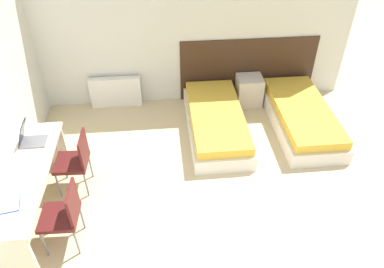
{
  "coord_description": "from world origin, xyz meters",
  "views": [
    {
      "loc": [
        -0.39,
        -1.85,
        3.73
      ],
      "look_at": [
        0.0,
        2.11,
        0.55
      ],
      "focal_mm": 35.0,
      "sensor_mm": 36.0,
      "label": 1
    }
  ],
  "objects_px": {
    "bed_near_window": "(216,122)",
    "bed_near_door": "(301,117)",
    "chair_near_notebook": "(64,213)",
    "nightstand": "(249,90)",
    "laptop": "(30,139)",
    "chair_near_laptop": "(75,159)"
  },
  "relations": [
    {
      "from": "bed_near_door",
      "to": "nightstand",
      "type": "xyz_separation_m",
      "value": [
        -0.69,
        0.78,
        0.06
      ]
    },
    {
      "from": "bed_near_door",
      "to": "laptop",
      "type": "bearing_deg",
      "value": -166.62
    },
    {
      "from": "chair_near_notebook",
      "to": "nightstand",
      "type": "bearing_deg",
      "value": 46.91
    },
    {
      "from": "chair_near_notebook",
      "to": "bed_near_door",
      "type": "bearing_deg",
      "value": 31.32
    },
    {
      "from": "bed_near_window",
      "to": "chair_near_laptop",
      "type": "relative_size",
      "value": 2.25
    },
    {
      "from": "bed_near_door",
      "to": "chair_near_notebook",
      "type": "xyz_separation_m",
      "value": [
        -3.36,
        -1.89,
        0.31
      ]
    },
    {
      "from": "bed_near_door",
      "to": "chair_near_laptop",
      "type": "xyz_separation_m",
      "value": [
        -3.36,
        -1.01,
        0.31
      ]
    },
    {
      "from": "bed_near_door",
      "to": "chair_near_notebook",
      "type": "height_order",
      "value": "chair_near_notebook"
    },
    {
      "from": "nightstand",
      "to": "chair_near_notebook",
      "type": "height_order",
      "value": "chair_near_notebook"
    },
    {
      "from": "bed_near_door",
      "to": "chair_near_notebook",
      "type": "bearing_deg",
      "value": -150.64
    },
    {
      "from": "bed_near_door",
      "to": "chair_near_laptop",
      "type": "bearing_deg",
      "value": -163.28
    },
    {
      "from": "bed_near_window",
      "to": "bed_near_door",
      "type": "distance_m",
      "value": 1.38
    },
    {
      "from": "nightstand",
      "to": "chair_near_notebook",
      "type": "distance_m",
      "value": 3.78
    },
    {
      "from": "bed_near_window",
      "to": "chair_near_notebook",
      "type": "relative_size",
      "value": 2.25
    },
    {
      "from": "chair_near_notebook",
      "to": "bed_near_window",
      "type": "bearing_deg",
      "value": 45.64
    },
    {
      "from": "chair_near_notebook",
      "to": "laptop",
      "type": "relative_size",
      "value": 2.76
    },
    {
      "from": "bed_near_window",
      "to": "laptop",
      "type": "relative_size",
      "value": 6.2
    },
    {
      "from": "nightstand",
      "to": "laptop",
      "type": "relative_size",
      "value": 1.63
    },
    {
      "from": "bed_near_window",
      "to": "laptop",
      "type": "distance_m",
      "value": 2.73
    },
    {
      "from": "bed_near_window",
      "to": "chair_near_laptop",
      "type": "height_order",
      "value": "chair_near_laptop"
    },
    {
      "from": "bed_near_window",
      "to": "chair_near_notebook",
      "type": "height_order",
      "value": "chair_near_notebook"
    },
    {
      "from": "bed_near_window",
      "to": "laptop",
      "type": "bearing_deg",
      "value": -159.71
    }
  ]
}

